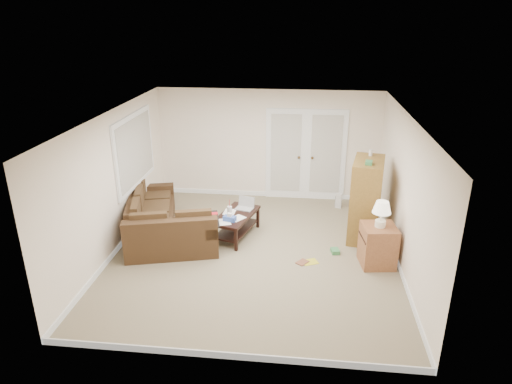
# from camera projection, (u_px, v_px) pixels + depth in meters

# --- Properties ---
(floor) EXTENTS (5.50, 5.50, 0.00)m
(floor) POSITION_uv_depth(u_px,v_px,m) (255.00, 252.00, 8.26)
(floor) COLOR gray
(floor) RESTS_ON ground
(ceiling) EXTENTS (5.00, 5.50, 0.02)m
(ceiling) POSITION_uv_depth(u_px,v_px,m) (255.00, 116.00, 7.34)
(ceiling) COLOR silver
(ceiling) RESTS_ON wall_back
(wall_left) EXTENTS (0.02, 5.50, 2.50)m
(wall_left) POSITION_uv_depth(u_px,v_px,m) (114.00, 183.00, 8.05)
(wall_left) COLOR white
(wall_left) RESTS_ON floor
(wall_right) EXTENTS (0.02, 5.50, 2.50)m
(wall_right) POSITION_uv_depth(u_px,v_px,m) (405.00, 194.00, 7.54)
(wall_right) COLOR white
(wall_right) RESTS_ON floor
(wall_back) EXTENTS (5.00, 0.02, 2.50)m
(wall_back) POSITION_uv_depth(u_px,v_px,m) (268.00, 145.00, 10.34)
(wall_back) COLOR white
(wall_back) RESTS_ON floor
(wall_front) EXTENTS (5.00, 0.02, 2.50)m
(wall_front) POSITION_uv_depth(u_px,v_px,m) (228.00, 273.00, 5.25)
(wall_front) COLOR white
(wall_front) RESTS_ON floor
(baseboards) EXTENTS (5.00, 5.50, 0.10)m
(baseboards) POSITION_uv_depth(u_px,v_px,m) (255.00, 250.00, 8.24)
(baseboards) COLOR silver
(baseboards) RESTS_ON floor
(french_doors) EXTENTS (1.80, 0.05, 2.13)m
(french_doors) POSITION_uv_depth(u_px,v_px,m) (306.00, 155.00, 10.30)
(french_doors) COLOR silver
(french_doors) RESTS_ON floor
(window_left) EXTENTS (0.05, 1.92, 1.42)m
(window_left) POSITION_uv_depth(u_px,v_px,m) (135.00, 150.00, 8.86)
(window_left) COLOR silver
(window_left) RESTS_ON wall_left
(sectional_sofa) EXTENTS (2.22, 2.60, 0.77)m
(sectional_sofa) POSITION_uv_depth(u_px,v_px,m) (160.00, 224.00, 8.69)
(sectional_sofa) COLOR #402B18
(sectional_sofa) RESTS_ON floor
(coffee_table) EXTENTS (0.86, 1.25, 0.78)m
(coffee_table) POSITION_uv_depth(u_px,v_px,m) (236.00, 224.00, 8.78)
(coffee_table) COLOR black
(coffee_table) RESTS_ON floor
(tv_armoire) EXTENTS (0.70, 1.05, 1.67)m
(tv_armoire) POSITION_uv_depth(u_px,v_px,m) (366.00, 199.00, 8.55)
(tv_armoire) COLOR olive
(tv_armoire) RESTS_ON floor
(side_cabinet) EXTENTS (0.62, 0.62, 1.17)m
(side_cabinet) POSITION_uv_depth(u_px,v_px,m) (378.00, 242.00, 7.72)
(side_cabinet) COLOR #945A36
(side_cabinet) RESTS_ON floor
(space_heater) EXTENTS (0.16, 0.14, 0.33)m
(space_heater) POSITION_uv_depth(u_px,v_px,m) (339.00, 201.00, 10.10)
(space_heater) COLOR silver
(space_heater) RESTS_ON floor
(floor_magazine) EXTENTS (0.32, 0.29, 0.01)m
(floor_magazine) POSITION_uv_depth(u_px,v_px,m) (310.00, 262.00, 7.94)
(floor_magazine) COLOR gold
(floor_magazine) RESTS_ON floor
(floor_greenbox) EXTENTS (0.17, 0.21, 0.07)m
(floor_greenbox) POSITION_uv_depth(u_px,v_px,m) (335.00, 251.00, 8.23)
(floor_greenbox) COLOR #3C844B
(floor_greenbox) RESTS_ON floor
(floor_book) EXTENTS (0.26, 0.27, 0.02)m
(floor_book) POSITION_uv_depth(u_px,v_px,m) (299.00, 261.00, 7.97)
(floor_book) COLOR brown
(floor_book) RESTS_ON floor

